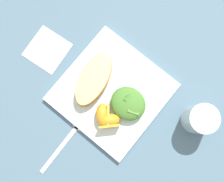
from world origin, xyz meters
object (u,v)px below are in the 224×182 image
at_px(orange_wedge_middle, 109,121).
at_px(orange_wedge_front, 103,114).
at_px(cheesy_pizza_bread, 94,79).
at_px(white_plate, 112,92).
at_px(drinking_clear_cup, 199,119).
at_px(green_salad_pile, 128,103).
at_px(metal_fork, 66,140).
at_px(paper_napkin, 47,50).

bearing_deg(orange_wedge_middle, orange_wedge_front, 170.25).
bearing_deg(cheesy_pizza_bread, orange_wedge_middle, -31.04).
bearing_deg(cheesy_pizza_bread, white_plate, 6.37).
distance_m(orange_wedge_front, drinking_clear_cup, 0.26).
bearing_deg(green_salad_pile, metal_fork, -110.50).
bearing_deg(green_salad_pile, paper_napkin, -175.40).
height_order(white_plate, metal_fork, white_plate).
bearing_deg(metal_fork, green_salad_pile, 69.50).
height_order(cheesy_pizza_bread, metal_fork, cheesy_pizza_bread).
xyz_separation_m(white_plate, cheesy_pizza_bread, (-0.06, -0.01, 0.03)).
height_order(orange_wedge_middle, metal_fork, orange_wedge_middle).
height_order(white_plate, orange_wedge_middle, orange_wedge_middle).
xyz_separation_m(orange_wedge_front, drinking_clear_cup, (0.21, 0.15, 0.01)).
relative_size(orange_wedge_front, drinking_clear_cup, 0.77).
xyz_separation_m(paper_napkin, metal_fork, (0.22, -0.17, 0.00)).
bearing_deg(metal_fork, drinking_clear_cup, 48.21).
height_order(green_salad_pile, metal_fork, green_salad_pile).
relative_size(orange_wedge_front, orange_wedge_middle, 1.02).
distance_m(paper_napkin, drinking_clear_cup, 0.48).
xyz_separation_m(cheesy_pizza_bread, metal_fork, (0.05, -0.18, -0.03)).
relative_size(white_plate, green_salad_pile, 2.80).
xyz_separation_m(white_plate, orange_wedge_middle, (0.05, -0.07, 0.03)).
relative_size(cheesy_pizza_bread, green_salad_pile, 1.83).
distance_m(white_plate, orange_wedge_front, 0.08).
height_order(white_plate, orange_wedge_front, orange_wedge_front).
bearing_deg(orange_wedge_middle, white_plate, 123.28).
bearing_deg(cheesy_pizza_bread, green_salad_pile, 3.71).
bearing_deg(green_salad_pile, orange_wedge_middle, -98.79).
bearing_deg(orange_wedge_front, paper_napkin, 170.02).
relative_size(white_plate, orange_wedge_front, 4.04).
xyz_separation_m(orange_wedge_middle, paper_napkin, (-0.28, 0.05, -0.03)).
bearing_deg(metal_fork, orange_wedge_middle, 63.07).
bearing_deg(white_plate, paper_napkin, -174.49).
bearing_deg(metal_fork, cheesy_pizza_bread, 104.50).
distance_m(green_salad_pile, orange_wedge_middle, 0.07).
bearing_deg(drinking_clear_cup, green_salad_pile, -153.83).
distance_m(orange_wedge_front, paper_napkin, 0.26).
xyz_separation_m(white_plate, orange_wedge_front, (0.02, -0.07, 0.03)).
bearing_deg(orange_wedge_middle, drinking_clear_cup, 40.27).
height_order(cheesy_pizza_bread, paper_napkin, cheesy_pizza_bread).
bearing_deg(green_salad_pile, orange_wedge_front, -117.14).
bearing_deg(orange_wedge_front, orange_wedge_middle, -9.75).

